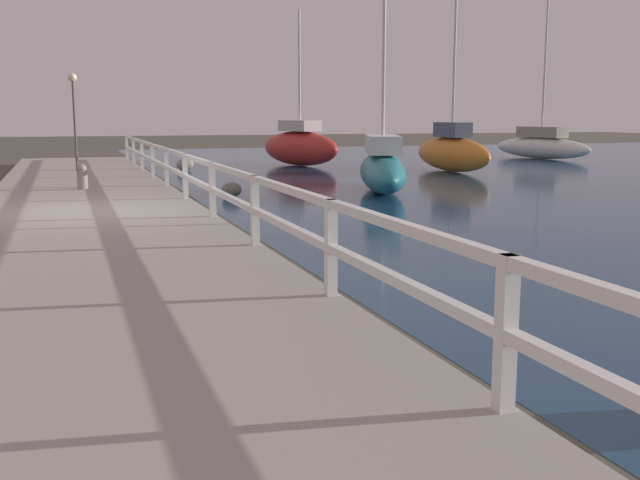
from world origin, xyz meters
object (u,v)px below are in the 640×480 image
dock_lamp (73,97)px  sailboat_teal (382,168)px  mooring_bollard (82,177)px  sailboat_red (300,146)px  sailboat_orange (452,151)px  sailboat_white (541,145)px

dock_lamp → sailboat_teal: sailboat_teal is taller
mooring_bollard → sailboat_red: size_ratio=0.10×
dock_lamp → sailboat_teal: (7.28, -6.84, -1.88)m
mooring_bollard → sailboat_orange: bearing=22.2°
sailboat_red → sailboat_white: bearing=-14.6°
sailboat_red → sailboat_white: 11.71m
sailboat_teal → dock_lamp: bearing=156.3°
sailboat_red → sailboat_orange: sailboat_orange is taller
sailboat_orange → mooring_bollard: bearing=-157.2°
sailboat_white → sailboat_red: bearing=177.2°
dock_lamp → sailboat_orange: 12.49m
dock_lamp → sailboat_white: sailboat_white is taller
sailboat_red → sailboat_orange: 6.14m
sailboat_orange → sailboat_white: bearing=37.4°
mooring_bollard → sailboat_teal: bearing=-4.1°
sailboat_teal → sailboat_orange: sailboat_orange is taller
mooring_bollard → dock_lamp: bearing=90.1°
mooring_bollard → dock_lamp: 6.61m
sailboat_red → sailboat_teal: (-0.97, -10.16, -0.15)m
dock_lamp → sailboat_red: sailboat_red is taller
mooring_bollard → sailboat_teal: (7.27, -0.52, 0.07)m
sailboat_teal → sailboat_orange: size_ratio=0.77×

